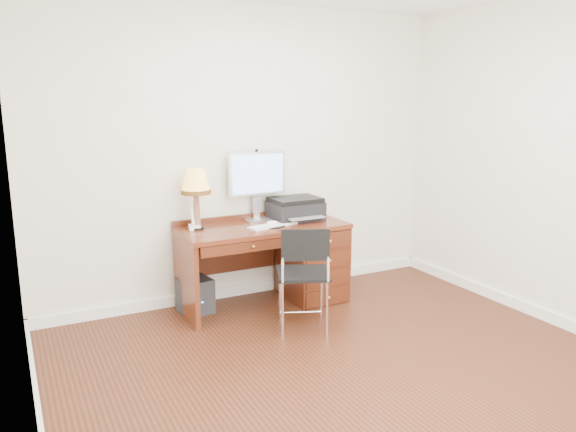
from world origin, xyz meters
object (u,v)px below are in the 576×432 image
chair (307,268)px  equipment_box (195,296)px  monitor (257,177)px  printer (295,209)px  phone (194,223)px  desk (294,257)px  leg_lamp (196,185)px

chair → equipment_box: bearing=153.9°
monitor → printer: monitor is taller
phone → chair: phone is taller
desk → leg_lamp: bearing=172.7°
leg_lamp → equipment_box: size_ratio=1.71×
phone → printer: bearing=7.8°
desk → monitor: 0.82m
phone → equipment_box: bearing=-121.8°
leg_lamp → printer: bearing=-1.5°
printer → chair: printer is taller
phone → equipment_box: size_ratio=0.66×
chair → desk: bearing=93.1°
monitor → leg_lamp: 0.63m
leg_lamp → monitor: bearing=10.0°
monitor → equipment_box: (-0.67, -0.13, -1.00)m
phone → chair: size_ratio=0.23×
leg_lamp → chair: leg_lamp is taller
leg_lamp → chair: bearing=-51.9°
monitor → chair: bearing=-90.1°
desk → phone: size_ratio=7.42×
printer → phone: 0.98m
leg_lamp → phone: bearing=156.3°
leg_lamp → phone: size_ratio=2.62×
phone → equipment_box: 0.66m
desk → monitor: size_ratio=2.35×
monitor → equipment_box: monitor is taller
desk → monitor: monitor is taller
monitor → equipment_box: 1.21m
printer → chair: size_ratio=0.53×
monitor → phone: size_ratio=3.15×
phone → monitor: bearing=18.7°
chair → monitor: bearing=114.2°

